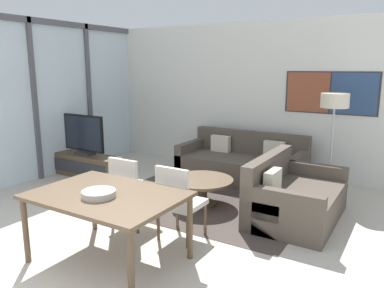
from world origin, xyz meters
TOP-DOWN VIEW (x-y plane):
  - wall_back at (0.04, 5.05)m, footprint 7.17×0.09m
  - window_wall_left at (-3.08, 2.53)m, footprint 0.07×5.05m
  - area_rug at (0.07, 2.91)m, footprint 2.94×1.88m
  - tv_console at (-2.48, 3.05)m, footprint 1.48×0.40m
  - television at (-2.48, 3.06)m, footprint 0.94×0.20m
  - sofa_main at (0.07, 4.39)m, footprint 2.17×0.99m
  - sofa_side at (1.33, 3.10)m, footprint 0.99×1.53m
  - coffee_table at (0.07, 2.91)m, footprint 0.92×0.92m
  - dining_table at (0.05, 1.02)m, footprint 1.51×1.06m
  - dining_chair_left at (-0.31, 1.79)m, footprint 0.46×0.46m
  - dining_chair_centre at (0.41, 1.78)m, footprint 0.46×0.46m
  - fruit_bowl at (0.05, 0.90)m, footprint 0.33×0.33m
  - floor_lamp at (1.56, 4.36)m, footprint 0.42×0.42m

SIDE VIEW (x-z plane):
  - area_rug at x=0.07m, z-range 0.00..0.01m
  - tv_console at x=-2.48m, z-range 0.00..0.41m
  - sofa_side at x=1.33m, z-range -0.14..0.68m
  - sofa_main at x=0.07m, z-range -0.14..0.68m
  - coffee_table at x=0.07m, z-range 0.10..0.49m
  - dining_chair_left at x=-0.31m, z-range 0.05..0.95m
  - dining_chair_centre at x=0.41m, z-range 0.05..0.95m
  - dining_table at x=0.05m, z-range 0.30..1.03m
  - television at x=-2.48m, z-range 0.40..1.13m
  - fruit_bowl at x=0.05m, z-range 0.74..0.80m
  - floor_lamp at x=1.56m, z-range 0.60..2.19m
  - wall_back at x=0.04m, z-range 0.00..2.80m
  - window_wall_left at x=-3.08m, z-range 0.13..2.93m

